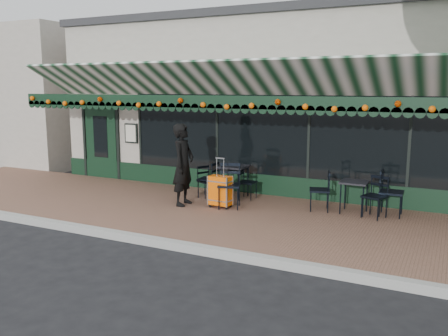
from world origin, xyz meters
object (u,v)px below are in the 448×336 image
at_px(chair_a_front, 375,197).
at_px(woman, 183,165).
at_px(cafe_table_a, 354,184).
at_px(chair_b_left, 208,179).
at_px(chair_a_left, 319,191).
at_px(chair_b_front, 229,186).
at_px(chair_b_right, 247,183).
at_px(cafe_table_b, 234,169).
at_px(chair_a_right, 391,193).
at_px(suitcase, 220,191).
at_px(chair_solo, 207,182).

bearing_deg(chair_a_front, woman, -149.93).
distance_m(cafe_table_a, chair_b_left, 3.44).
xyz_separation_m(chair_a_left, chair_a_front, (1.16, -0.08, -0.00)).
height_order(cafe_table_a, chair_b_front, chair_b_front).
xyz_separation_m(chair_a_front, chair_b_right, (-2.97, 0.38, -0.04)).
height_order(cafe_table_a, chair_a_left, chair_a_left).
xyz_separation_m(cafe_table_b, chair_a_right, (3.62, -0.07, -0.21)).
relative_size(cafe_table_a, chair_a_front, 0.79).
bearing_deg(chair_b_left, cafe_table_a, 89.66).
xyz_separation_m(woman, cafe_table_b, (0.70, 1.17, -0.22)).
distance_m(chair_b_left, chair_b_right, 0.95).
relative_size(cafe_table_a, chair_b_left, 0.78).
height_order(chair_a_front, chair_b_right, chair_a_front).
relative_size(chair_b_left, chair_b_front, 0.88).
relative_size(suitcase, chair_solo, 1.46).
bearing_deg(chair_b_right, cafe_table_a, -93.66).
bearing_deg(chair_b_left, chair_b_front, 50.55).
bearing_deg(chair_b_front, cafe_table_a, -2.47).
xyz_separation_m(chair_b_left, chair_b_front, (0.89, -0.69, 0.06)).
height_order(cafe_table_a, cafe_table_b, cafe_table_b).
height_order(cafe_table_a, chair_a_right, chair_a_right).
bearing_deg(chair_a_right, suitcase, 104.15).
bearing_deg(cafe_table_a, cafe_table_b, 176.25).
height_order(woman, chair_b_front, woman).
xyz_separation_m(chair_b_front, chair_solo, (-0.93, 0.70, -0.12)).
height_order(chair_a_left, chair_b_right, chair_a_left).
relative_size(woman, chair_b_front, 1.85).
distance_m(chair_b_front, chair_solo, 1.17).
bearing_deg(chair_a_right, chair_solo, 91.38).
distance_m(cafe_table_a, chair_b_right, 2.53).
distance_m(suitcase, chair_a_right, 3.60).
height_order(woman, chair_b_left, woman).
bearing_deg(woman, chair_a_left, -78.61).
distance_m(suitcase, chair_a_front, 3.25).
bearing_deg(chair_a_left, chair_a_right, 83.21).
relative_size(cafe_table_a, chair_a_right, 0.70).
distance_m(cafe_table_a, chair_a_right, 0.75).
bearing_deg(chair_solo, chair_b_right, -47.89).
xyz_separation_m(woman, chair_a_left, (2.88, 0.86, -0.48)).
distance_m(cafe_table_b, chair_b_left, 0.67).
distance_m(cafe_table_b, chair_a_right, 3.63).
xyz_separation_m(cafe_table_b, chair_b_front, (0.35, -0.97, -0.20)).
bearing_deg(suitcase, chair_a_right, 19.56).
bearing_deg(chair_b_right, chair_b_front, 178.73).
height_order(chair_a_front, chair_b_front, chair_b_front).
bearing_deg(chair_b_left, chair_a_right, 91.01).
height_order(suitcase, chair_a_right, suitcase).
bearing_deg(suitcase, cafe_table_a, 21.20).
xyz_separation_m(cafe_table_b, chair_a_left, (2.18, -0.31, -0.26)).
relative_size(woman, chair_a_left, 2.09).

